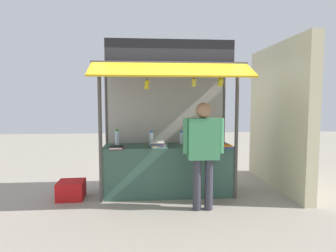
# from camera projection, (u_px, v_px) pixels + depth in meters

# --- Properties ---
(ground_plane) EXTENTS (20.00, 20.00, 0.00)m
(ground_plane) POSITION_uv_depth(u_px,v_px,m) (168.00, 194.00, 5.19)
(ground_plane) COLOR #9E9384
(stall_counter) EXTENTS (2.28, 0.68, 0.88)m
(stall_counter) POSITION_uv_depth(u_px,v_px,m) (168.00, 170.00, 5.15)
(stall_counter) COLOR #385B4C
(stall_counter) RESTS_ON ground
(stall_structure) EXTENTS (2.48, 1.55, 2.65)m
(stall_structure) POSITION_uv_depth(u_px,v_px,m) (167.00, 105.00, 5.17)
(stall_structure) COLOR #4C4742
(stall_structure) RESTS_ON ground
(water_bottle_front_right) EXTENTS (0.07, 0.07, 0.25)m
(water_bottle_front_right) POSITION_uv_depth(u_px,v_px,m) (181.00, 138.00, 5.26)
(water_bottle_front_right) COLOR silver
(water_bottle_front_right) RESTS_ON stall_counter
(water_bottle_mid_right) EXTENTS (0.08, 0.08, 0.28)m
(water_bottle_mid_right) POSITION_uv_depth(u_px,v_px,m) (191.00, 137.00, 5.33)
(water_bottle_mid_right) COLOR silver
(water_bottle_mid_right) RESTS_ON stall_counter
(water_bottle_rear_center) EXTENTS (0.07, 0.07, 0.26)m
(water_bottle_rear_center) POSITION_uv_depth(u_px,v_px,m) (152.00, 138.00, 5.13)
(water_bottle_rear_center) COLOR silver
(water_bottle_rear_center) RESTS_ON stall_counter
(water_bottle_mid_left) EXTENTS (0.09, 0.09, 0.31)m
(water_bottle_mid_left) POSITION_uv_depth(u_px,v_px,m) (212.00, 136.00, 5.30)
(water_bottle_mid_left) COLOR silver
(water_bottle_mid_left) RESTS_ON stall_counter
(water_bottle_far_left) EXTENTS (0.08, 0.08, 0.29)m
(water_bottle_far_left) POSITION_uv_depth(u_px,v_px,m) (117.00, 138.00, 5.16)
(water_bottle_far_left) COLOR silver
(water_bottle_far_left) RESTS_ON stall_counter
(magazine_stack_back_left) EXTENTS (0.26, 0.30, 0.09)m
(magazine_stack_back_left) POSITION_uv_depth(u_px,v_px,m) (157.00, 144.00, 4.98)
(magazine_stack_back_left) COLOR white
(magazine_stack_back_left) RESTS_ON stall_counter
(magazine_stack_right) EXTENTS (0.25, 0.30, 0.04)m
(magazine_stack_right) POSITION_uv_depth(u_px,v_px,m) (225.00, 146.00, 4.92)
(magazine_stack_right) COLOR blue
(magazine_stack_right) RESTS_ON stall_counter
(magazine_stack_front_left) EXTENTS (0.24, 0.27, 0.08)m
(magazine_stack_front_left) POSITION_uv_depth(u_px,v_px,m) (204.00, 144.00, 5.08)
(magazine_stack_front_left) COLOR black
(magazine_stack_front_left) RESTS_ON stall_counter
(magazine_stack_back_right) EXTENTS (0.23, 0.24, 0.04)m
(magazine_stack_back_right) POSITION_uv_depth(u_px,v_px,m) (116.00, 147.00, 4.77)
(magazine_stack_back_right) COLOR red
(magazine_stack_back_right) RESTS_ON stall_counter
(banana_bunch_inner_left) EXTENTS (0.09, 0.09, 0.26)m
(banana_bunch_inner_left) POSITION_uv_depth(u_px,v_px,m) (194.00, 82.00, 4.61)
(banana_bunch_inner_left) COLOR #332D23
(banana_bunch_inner_right) EXTENTS (0.10, 0.09, 0.31)m
(banana_bunch_inner_right) POSITION_uv_depth(u_px,v_px,m) (147.00, 85.00, 4.56)
(banana_bunch_inner_right) COLOR #332D23
(banana_bunch_rightmost) EXTENTS (0.11, 0.11, 0.26)m
(banana_bunch_rightmost) POSITION_uv_depth(u_px,v_px,m) (220.00, 82.00, 4.65)
(banana_bunch_rightmost) COLOR #332D23
(vendor_person) EXTENTS (0.63, 0.24, 1.66)m
(vendor_person) POSITION_uv_depth(u_px,v_px,m) (203.00, 146.00, 4.33)
(vendor_person) COLOR #383842
(vendor_person) RESTS_ON ground
(plastic_crate) EXTENTS (0.45, 0.45, 0.31)m
(plastic_crate) POSITION_uv_depth(u_px,v_px,m) (71.00, 190.00, 4.91)
(plastic_crate) COLOR red
(plastic_crate) RESTS_ON ground
(neighbour_wall) EXTENTS (0.20, 2.40, 2.76)m
(neighbour_wall) POSITION_uv_depth(u_px,v_px,m) (278.00, 116.00, 5.54)
(neighbour_wall) COLOR beige
(neighbour_wall) RESTS_ON ground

